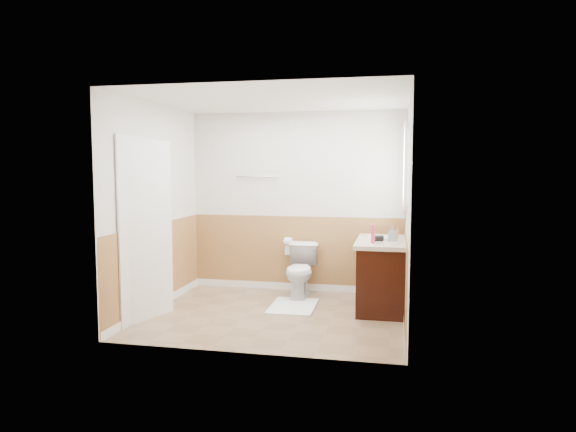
% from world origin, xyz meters
% --- Properties ---
extents(floor, '(3.00, 3.00, 0.00)m').
position_xyz_m(floor, '(0.00, 0.00, 0.00)').
color(floor, '#8C7051').
rests_on(floor, ground).
extents(ceiling, '(3.00, 3.00, 0.00)m').
position_xyz_m(ceiling, '(0.00, 0.00, 2.50)').
color(ceiling, white).
rests_on(ceiling, floor).
extents(wall_back, '(3.00, 0.00, 3.00)m').
position_xyz_m(wall_back, '(0.00, 1.30, 1.25)').
color(wall_back, silver).
rests_on(wall_back, floor).
extents(wall_front, '(3.00, 0.00, 3.00)m').
position_xyz_m(wall_front, '(0.00, -1.30, 1.25)').
color(wall_front, silver).
rests_on(wall_front, floor).
extents(wall_left, '(0.00, 3.00, 3.00)m').
position_xyz_m(wall_left, '(-1.50, 0.00, 1.25)').
color(wall_left, silver).
rests_on(wall_left, floor).
extents(wall_right, '(0.00, 3.00, 3.00)m').
position_xyz_m(wall_right, '(1.50, 0.00, 1.25)').
color(wall_right, silver).
rests_on(wall_right, floor).
extents(wainscot_back, '(3.00, 0.00, 3.00)m').
position_xyz_m(wainscot_back, '(0.00, 1.29, 0.50)').
color(wainscot_back, '#A07B40').
rests_on(wainscot_back, floor).
extents(wainscot_front, '(3.00, 0.00, 3.00)m').
position_xyz_m(wainscot_front, '(0.00, -1.29, 0.50)').
color(wainscot_front, '#A07B40').
rests_on(wainscot_front, floor).
extents(wainscot_left, '(0.00, 2.60, 2.60)m').
position_xyz_m(wainscot_left, '(-1.49, 0.00, 0.50)').
color(wainscot_left, '#A07B40').
rests_on(wainscot_left, floor).
extents(wainscot_right, '(0.00, 2.60, 2.60)m').
position_xyz_m(wainscot_right, '(1.49, 0.00, 0.50)').
color(wainscot_right, '#A07B40').
rests_on(wainscot_right, floor).
extents(toilet, '(0.41, 0.70, 0.71)m').
position_xyz_m(toilet, '(0.14, 0.89, 0.36)').
color(toilet, white).
rests_on(toilet, floor).
extents(bath_mat, '(0.57, 0.81, 0.02)m').
position_xyz_m(bath_mat, '(0.14, 0.38, 0.01)').
color(bath_mat, white).
rests_on(bath_mat, floor).
extents(vanity_cabinet, '(0.55, 1.10, 0.80)m').
position_xyz_m(vanity_cabinet, '(1.21, 0.55, 0.40)').
color(vanity_cabinet, black).
rests_on(vanity_cabinet, floor).
extents(vanity_knob_left, '(0.03, 0.03, 0.03)m').
position_xyz_m(vanity_knob_left, '(0.91, 0.45, 0.55)').
color(vanity_knob_left, silver).
rests_on(vanity_knob_left, vanity_cabinet).
extents(vanity_knob_right, '(0.03, 0.03, 0.03)m').
position_xyz_m(vanity_knob_right, '(0.91, 0.65, 0.55)').
color(vanity_knob_right, silver).
rests_on(vanity_knob_right, vanity_cabinet).
extents(countertop, '(0.60, 1.15, 0.05)m').
position_xyz_m(countertop, '(1.20, 0.55, 0.83)').
color(countertop, beige).
rests_on(countertop, vanity_cabinet).
extents(sink_basin, '(0.36, 0.36, 0.02)m').
position_xyz_m(sink_basin, '(1.21, 0.70, 0.86)').
color(sink_basin, white).
rests_on(sink_basin, countertop).
extents(faucet, '(0.02, 0.02, 0.14)m').
position_xyz_m(faucet, '(1.39, 0.70, 0.92)').
color(faucet, silver).
rests_on(faucet, countertop).
extents(lotion_bottle, '(0.05, 0.05, 0.22)m').
position_xyz_m(lotion_bottle, '(1.11, 0.25, 0.96)').
color(lotion_bottle, '#D0365E').
rests_on(lotion_bottle, countertop).
extents(soap_dispenser, '(0.10, 0.10, 0.19)m').
position_xyz_m(soap_dispenser, '(1.33, 0.48, 0.94)').
color(soap_dispenser, gray).
rests_on(soap_dispenser, countertop).
extents(hair_dryer_body, '(0.14, 0.07, 0.07)m').
position_xyz_m(hair_dryer_body, '(1.16, 0.44, 0.89)').
color(hair_dryer_body, black).
rests_on(hair_dryer_body, countertop).
extents(hair_dryer_handle, '(0.03, 0.03, 0.07)m').
position_xyz_m(hair_dryer_handle, '(1.13, 0.41, 0.86)').
color(hair_dryer_handle, black).
rests_on(hair_dryer_handle, countertop).
extents(mirror_panel, '(0.02, 0.35, 0.90)m').
position_xyz_m(mirror_panel, '(1.48, 1.10, 1.55)').
color(mirror_panel, silver).
rests_on(mirror_panel, wall_right).
extents(window_frame, '(0.04, 0.80, 1.00)m').
position_xyz_m(window_frame, '(1.47, 0.59, 1.75)').
color(window_frame, white).
rests_on(window_frame, wall_right).
extents(window_glass, '(0.01, 0.70, 0.90)m').
position_xyz_m(window_glass, '(1.49, 0.59, 1.75)').
color(window_glass, white).
rests_on(window_glass, wall_right).
extents(door, '(0.29, 0.78, 2.04)m').
position_xyz_m(door, '(-1.40, -0.45, 1.02)').
color(door, white).
rests_on(door, wall_left).
extents(door_frame, '(0.02, 0.92, 2.10)m').
position_xyz_m(door_frame, '(-1.48, -0.45, 1.03)').
color(door_frame, white).
rests_on(door_frame, wall_left).
extents(door_knob, '(0.06, 0.06, 0.06)m').
position_xyz_m(door_knob, '(-1.34, -0.12, 0.95)').
color(door_knob, silver).
rests_on(door_knob, door).
extents(towel_bar, '(0.62, 0.02, 0.02)m').
position_xyz_m(towel_bar, '(-0.55, 1.25, 1.60)').
color(towel_bar, silver).
rests_on(towel_bar, wall_back).
extents(tp_holder_bar, '(0.14, 0.02, 0.02)m').
position_xyz_m(tp_holder_bar, '(-0.10, 1.23, 0.70)').
color(tp_holder_bar, silver).
rests_on(tp_holder_bar, wall_back).
extents(tp_roll, '(0.10, 0.11, 0.11)m').
position_xyz_m(tp_roll, '(-0.10, 1.23, 0.70)').
color(tp_roll, white).
rests_on(tp_roll, tp_holder_bar).
extents(tp_sheet, '(0.10, 0.01, 0.16)m').
position_xyz_m(tp_sheet, '(-0.10, 1.23, 0.59)').
color(tp_sheet, white).
rests_on(tp_sheet, tp_roll).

